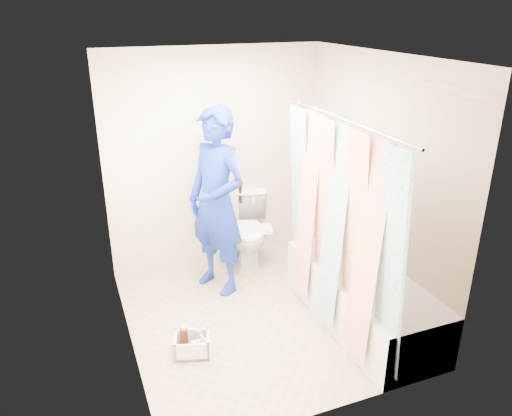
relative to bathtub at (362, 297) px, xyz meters
name	(u,v)px	position (x,y,z in m)	size (l,w,h in m)	color
floor	(260,316)	(-0.85, 0.43, -0.27)	(2.60, 2.60, 0.00)	tan
ceiling	(260,56)	(-0.85, 0.43, 2.13)	(2.40, 2.60, 0.02)	white
wall_back	(216,160)	(-0.85, 1.73, 0.93)	(2.40, 0.02, 2.40)	beige
wall_front	(335,268)	(-0.85, -0.88, 0.93)	(2.40, 0.02, 2.40)	beige
wall_left	(119,220)	(-2.05, 0.43, 0.93)	(0.02, 2.60, 2.40)	beige
wall_right	(377,183)	(0.35, 0.43, 0.93)	(0.02, 2.60, 2.40)	beige
bathtub	(362,297)	(0.00, 0.00, 0.00)	(0.70, 1.75, 0.50)	silver
curtain_rod	(343,119)	(-0.33, 0.00, 1.68)	(0.02, 0.02, 1.90)	silver
shower_curtain	(336,228)	(-0.33, 0.00, 0.75)	(0.06, 1.75, 1.80)	white
toilet	(249,230)	(-0.55, 1.49, 0.13)	(0.45, 0.79, 0.81)	silver
tank_lid	(249,229)	(-0.59, 1.36, 0.20)	(0.49, 0.21, 0.04)	white
tank_internals	(244,191)	(-0.53, 1.70, 0.53)	(0.19, 0.09, 0.26)	black
plumber	(217,203)	(-1.04, 1.10, 0.69)	(0.70, 0.46, 1.91)	#0F239E
cleaning_caddy	(193,346)	(-1.58, 0.12, -0.19)	(0.35, 0.31, 0.22)	white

